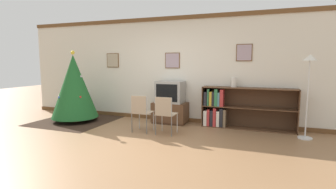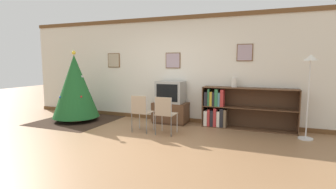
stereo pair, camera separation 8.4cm
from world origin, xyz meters
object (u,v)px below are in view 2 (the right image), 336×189
at_px(vase, 234,82).
at_px(bookshelf, 231,109).
at_px(tv_console, 171,113).
at_px(television, 171,92).
at_px(folding_chair_left, 141,111).
at_px(standing_lamp, 310,75).
at_px(folding_chair_right, 165,113).
at_px(christmas_tree, 75,86).

bearing_deg(vase, bookshelf, -129.59).
height_order(bookshelf, vase, vase).
bearing_deg(tv_console, television, -90.00).
xyz_separation_m(folding_chair_left, standing_lamp, (3.32, 0.75, 0.83)).
height_order(television, standing_lamp, standing_lamp).
relative_size(folding_chair_right, bookshelf, 0.39).
relative_size(christmas_tree, bookshelf, 0.86).
relative_size(folding_chair_right, vase, 3.53).
bearing_deg(bookshelf, television, -176.54).
relative_size(television, standing_lamp, 0.40).
distance_m(christmas_tree, standing_lamp, 5.47).
xyz_separation_m(bookshelf, vase, (0.04, 0.05, 0.63)).
distance_m(tv_console, vase, 1.75).
bearing_deg(standing_lamp, television, 174.21).
bearing_deg(television, bookshelf, 3.46).
bearing_deg(bookshelf, christmas_tree, -168.68).
distance_m(television, vase, 1.57).
xyz_separation_m(christmas_tree, folding_chair_right, (2.69, -0.37, -0.44)).
distance_m(television, folding_chair_right, 1.15).
height_order(tv_console, bookshelf, bookshelf).
bearing_deg(television, vase, 5.16).
distance_m(folding_chair_left, standing_lamp, 3.51).
bearing_deg(christmas_tree, bookshelf, 11.32).
bearing_deg(folding_chair_right, vase, 43.73).
distance_m(television, folding_chair_left, 1.15).
bearing_deg(standing_lamp, vase, 163.39).
height_order(tv_console, folding_chair_right, folding_chair_right).
distance_m(folding_chair_right, standing_lamp, 2.97).
xyz_separation_m(tv_console, vase, (1.54, 0.14, 0.81)).
bearing_deg(bookshelf, standing_lamp, -14.53).
bearing_deg(folding_chair_left, bookshelf, 32.85).
relative_size(tv_console, folding_chair_left, 1.04).
relative_size(television, bookshelf, 0.32).
bearing_deg(standing_lamp, bookshelf, 165.47).
bearing_deg(tv_console, standing_lamp, -5.84).
bearing_deg(bookshelf, folding_chair_left, -147.15).
relative_size(tv_console, vase, 3.68).
height_order(christmas_tree, folding_chair_right, christmas_tree).
bearing_deg(vase, television, -174.84).
bearing_deg(vase, christmas_tree, -168.12).
xyz_separation_m(folding_chair_right, standing_lamp, (2.75, 0.75, 0.83)).
distance_m(christmas_tree, vase, 4.03).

